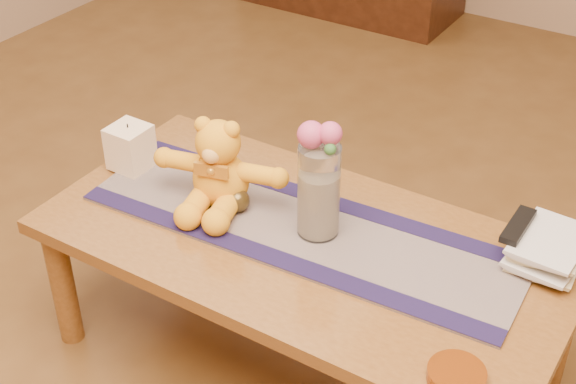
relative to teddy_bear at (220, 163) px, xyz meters
The scene contains 25 objects.
floor 0.64m from the teddy_bear, ahead, with size 5.50×5.50×0.00m, color #543518.
coffee_table_top 0.32m from the teddy_bear, ahead, with size 1.40×0.70×0.04m, color brown.
table_leg_fl 0.60m from the teddy_bear, 139.42° to the right, with size 0.07×0.07×0.41m, color brown.
table_leg_bl 0.59m from the teddy_bear, 143.01° to the left, with size 0.07×0.07×0.41m, color brown.
table_leg_br 1.03m from the teddy_bear, 16.44° to the left, with size 0.07×0.07×0.41m, color brown.
persian_runner 0.28m from the teddy_bear, ahead, with size 1.20×0.35×0.01m, color #171841.
runner_border_near 0.32m from the teddy_bear, 27.65° to the right, with size 1.20×0.06×0.00m, color #191339.
runner_border_far 0.31m from the teddy_bear, 32.28° to the left, with size 1.20×0.06×0.00m, color #191339.
teddy_bear is the anchor object (origin of this frame).
pillar_candle 0.33m from the teddy_bear, behind, with size 0.11×0.11×0.13m, color #FFE5BB.
candle_wick 0.33m from the teddy_bear, behind, with size 0.00×0.00×0.01m, color black.
glass_vase 0.30m from the teddy_bear, ahead, with size 0.11×0.11×0.26m, color silver.
potpourri_fill 0.30m from the teddy_bear, ahead, with size 0.09×0.09×0.18m, color beige.
rose_left 0.33m from the teddy_bear, ahead, with size 0.07×0.07×0.07m, color #C54575.
rose_right 0.37m from the teddy_bear, ahead, with size 0.06×0.06×0.06m, color #C54575.
blue_flower_back 0.36m from the teddy_bear, ahead, with size 0.04×0.04×0.04m, color #546EB7.
blue_flower_side 0.31m from the teddy_bear, ahead, with size 0.04×0.04×0.04m, color #546EB7.
leaf_sprig 0.37m from the teddy_bear, ahead, with size 0.03×0.03×0.03m, color #33662D.
bronze_ball 0.11m from the teddy_bear, 13.42° to the right, with size 0.07×0.07×0.07m, color #443516.
book_bottom 0.81m from the teddy_bear, 16.65° to the left, with size 0.17×0.22×0.02m, color #F6ECBE.
book_lower 0.81m from the teddy_bear, 16.27° to the left, with size 0.16×0.22×0.02m, color #F6ECBE.
book_upper 0.80m from the teddy_bear, 16.98° to the left, with size 0.17×0.22×0.02m, color #F6ECBE.
book_top 0.80m from the teddy_bear, 16.43° to the left, with size 0.16×0.22×0.02m, color #F6ECBE.
tv_remote 0.80m from the teddy_bear, 15.96° to the left, with size 0.04×0.16×0.02m, color black.
amber_dish 0.86m from the teddy_bear, 18.29° to the right, with size 0.13×0.13×0.03m, color #BF5914.
Camera 1 is at (0.87, -1.46, 1.77)m, focal length 51.01 mm.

